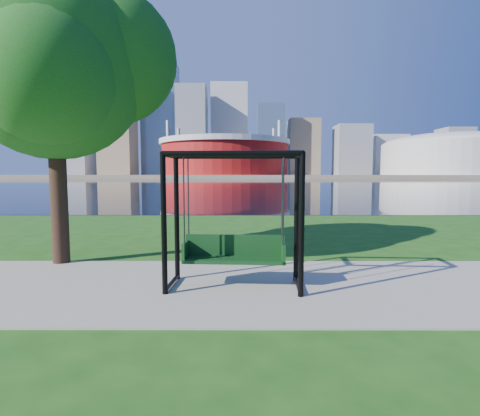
{
  "coord_description": "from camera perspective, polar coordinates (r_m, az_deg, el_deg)",
  "views": [
    {
      "loc": [
        0.15,
        -7.46,
        2.13
      ],
      "look_at": [
        0.13,
        0.0,
        1.46
      ],
      "focal_mm": 28.0,
      "sensor_mm": 36.0,
      "label": 1
    }
  ],
  "objects": [
    {
      "name": "path",
      "position": [
        7.27,
        -1.08,
        -11.78
      ],
      "size": [
        120.0,
        4.0,
        0.03
      ],
      "primitive_type": "cube",
      "color": "#9E937F",
      "rests_on": "ground"
    },
    {
      "name": "arena",
      "position": [
        277.78,
        29.43,
        7.28
      ],
      "size": [
        84.0,
        84.0,
        26.56
      ],
      "color": "beige",
      "rests_on": "far_bank"
    },
    {
      "name": "river",
      "position": [
        109.48,
        0.04,
        3.99
      ],
      "size": [
        900.0,
        180.0,
        0.02
      ],
      "primitive_type": "cube",
      "color": "black",
      "rests_on": "ground"
    },
    {
      "name": "stadium",
      "position": [
        242.97,
        -2.29,
        7.95
      ],
      "size": [
        83.0,
        83.0,
        32.0
      ],
      "color": "maroon",
      "rests_on": "far_bank"
    },
    {
      "name": "swing",
      "position": [
        6.95,
        -0.88,
        -2.36
      ],
      "size": [
        2.53,
        1.21,
        2.53
      ],
      "rotation": [
        0.0,
        0.0,
        -0.06
      ],
      "color": "black",
      "rests_on": "ground"
    },
    {
      "name": "skyline",
      "position": [
        328.62,
        -0.66,
        10.99
      ],
      "size": [
        392.0,
        66.0,
        96.5
      ],
      "color": "gray",
      "rests_on": "far_bank"
    },
    {
      "name": "far_bank",
      "position": [
        313.46,
        0.1,
        4.89
      ],
      "size": [
        900.0,
        228.0,
        2.0
      ],
      "primitive_type": "cube",
      "color": "#937F60",
      "rests_on": "ground"
    },
    {
      "name": "ground",
      "position": [
        7.76,
        -1.0,
        -10.82
      ],
      "size": [
        900.0,
        900.0,
        0.0
      ],
      "primitive_type": "plane",
      "color": "#1E5114",
      "rests_on": "ground"
    },
    {
      "name": "park_tree",
      "position": [
        10.23,
        -26.72,
        19.31
      ],
      "size": [
        5.48,
        4.95,
        6.81
      ],
      "color": "black",
      "rests_on": "ground"
    }
  ]
}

